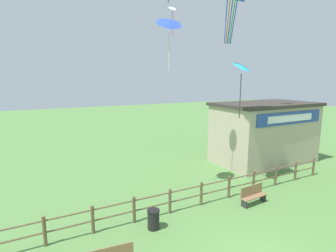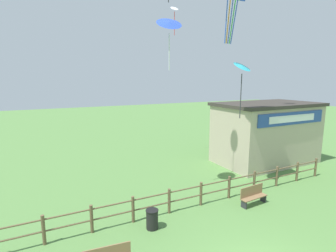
{
  "view_description": "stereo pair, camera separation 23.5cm",
  "coord_description": "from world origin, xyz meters",
  "px_view_note": "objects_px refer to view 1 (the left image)",
  "views": [
    {
      "loc": [
        -6.64,
        -5.22,
        6.55
      ],
      "look_at": [
        0.0,
        7.45,
        4.02
      ],
      "focal_mm": 28.0,
      "sensor_mm": 36.0,
      "label": 1
    },
    {
      "loc": [
        -6.43,
        -5.33,
        6.55
      ],
      "look_at": [
        0.0,
        7.45,
        4.02
      ],
      "focal_mm": 28.0,
      "sensor_mm": 36.0,
      "label": 2
    }
  ],
  "objects_px": {
    "seaside_building": "(264,132)",
    "kite_blue_delta": "(169,23)",
    "park_bench_by_building": "(253,195)",
    "kite_cyan_delta": "(242,68)",
    "trash_bin": "(153,219)",
    "kite_white_delta": "(172,10)"
  },
  "relations": [
    {
      "from": "seaside_building",
      "to": "kite_blue_delta",
      "type": "relative_size",
      "value": 2.79
    },
    {
      "from": "park_bench_by_building",
      "to": "kite_cyan_delta",
      "type": "xyz_separation_m",
      "value": [
        0.55,
        1.9,
        6.67
      ]
    },
    {
      "from": "seaside_building",
      "to": "park_bench_by_building",
      "type": "relative_size",
      "value": 4.88
    },
    {
      "from": "trash_bin",
      "to": "seaside_building",
      "type": "bearing_deg",
      "value": 22.09
    },
    {
      "from": "seaside_building",
      "to": "park_bench_by_building",
      "type": "distance_m",
      "value": 8.34
    },
    {
      "from": "park_bench_by_building",
      "to": "kite_cyan_delta",
      "type": "bearing_deg",
      "value": 73.81
    },
    {
      "from": "kite_cyan_delta",
      "to": "kite_blue_delta",
      "type": "distance_m",
      "value": 4.71
    },
    {
      "from": "kite_white_delta",
      "to": "seaside_building",
      "type": "bearing_deg",
      "value": -60.04
    },
    {
      "from": "trash_bin",
      "to": "kite_cyan_delta",
      "type": "xyz_separation_m",
      "value": [
        6.25,
        1.62,
        6.73
      ]
    },
    {
      "from": "trash_bin",
      "to": "kite_blue_delta",
      "type": "height_order",
      "value": "kite_blue_delta"
    },
    {
      "from": "park_bench_by_building",
      "to": "kite_white_delta",
      "type": "relative_size",
      "value": 0.63
    },
    {
      "from": "trash_bin",
      "to": "kite_white_delta",
      "type": "distance_m",
      "value": 19.05
    },
    {
      "from": "trash_bin",
      "to": "kite_cyan_delta",
      "type": "bearing_deg",
      "value": 14.53
    },
    {
      "from": "trash_bin",
      "to": "kite_blue_delta",
      "type": "xyz_separation_m",
      "value": [
        2.38,
        3.03,
        9.03
      ]
    },
    {
      "from": "trash_bin",
      "to": "kite_blue_delta",
      "type": "bearing_deg",
      "value": 51.78
    },
    {
      "from": "trash_bin",
      "to": "kite_white_delta",
      "type": "height_order",
      "value": "kite_white_delta"
    },
    {
      "from": "park_bench_by_building",
      "to": "trash_bin",
      "type": "xyz_separation_m",
      "value": [
        -5.7,
        0.28,
        -0.07
      ]
    },
    {
      "from": "park_bench_by_building",
      "to": "kite_cyan_delta",
      "type": "relative_size",
      "value": 0.51
    },
    {
      "from": "park_bench_by_building",
      "to": "kite_blue_delta",
      "type": "xyz_separation_m",
      "value": [
        -3.32,
        3.31,
        8.96
      ]
    },
    {
      "from": "kite_white_delta",
      "to": "kite_blue_delta",
      "type": "bearing_deg",
      "value": -119.5
    },
    {
      "from": "seaside_building",
      "to": "trash_bin",
      "type": "bearing_deg",
      "value": -157.91
    },
    {
      "from": "seaside_building",
      "to": "park_bench_by_building",
      "type": "bearing_deg",
      "value": -140.69
    }
  ]
}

